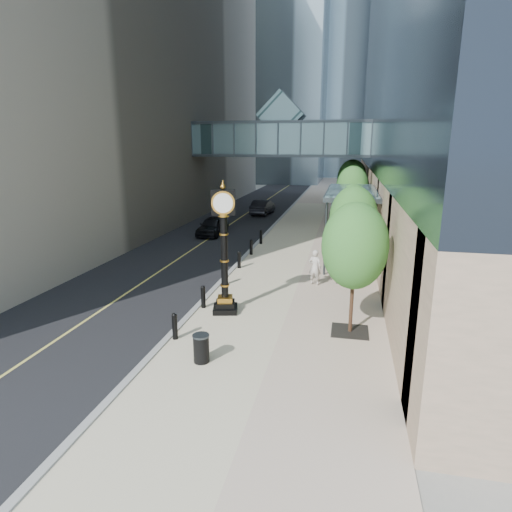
# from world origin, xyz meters

# --- Properties ---
(ground) EXTENTS (320.00, 320.00, 0.00)m
(ground) POSITION_xyz_m (0.00, 0.00, 0.00)
(ground) COLOR gray
(ground) RESTS_ON ground
(road) EXTENTS (8.00, 180.00, 0.02)m
(road) POSITION_xyz_m (-7.00, 40.00, 0.01)
(road) COLOR black
(road) RESTS_ON ground
(sidewalk) EXTENTS (8.00, 180.00, 0.06)m
(sidewalk) POSITION_xyz_m (1.00, 40.00, 0.03)
(sidewalk) COLOR beige
(sidewalk) RESTS_ON ground
(curb) EXTENTS (0.25, 180.00, 0.07)m
(curb) POSITION_xyz_m (-3.00, 40.00, 0.04)
(curb) COLOR gray
(curb) RESTS_ON ground
(distant_tower_c) EXTENTS (22.00, 22.00, 65.00)m
(distant_tower_c) POSITION_xyz_m (-6.00, 120.00, 32.50)
(distant_tower_c) COLOR #A0BBCA
(distant_tower_c) RESTS_ON ground
(skywalk) EXTENTS (17.00, 4.20, 5.80)m
(skywalk) POSITION_xyz_m (-3.00, 28.00, 7.71)
(skywalk) COLOR slate
(skywalk) RESTS_ON ground
(entrance_canopy) EXTENTS (3.00, 8.00, 4.38)m
(entrance_canopy) POSITION_xyz_m (3.48, 14.00, 4.19)
(entrance_canopy) COLOR #383F44
(entrance_canopy) RESTS_ON ground
(bollard_row) EXTENTS (0.20, 16.20, 0.90)m
(bollard_row) POSITION_xyz_m (-2.70, 9.00, 0.51)
(bollard_row) COLOR black
(bollard_row) RESTS_ON sidewalk
(street_trees) EXTENTS (2.74, 28.58, 5.64)m
(street_trees) POSITION_xyz_m (3.60, 17.37, 3.54)
(street_trees) COLOR black
(street_trees) RESTS_ON sidewalk
(street_clock) EXTENTS (1.22, 1.22, 5.42)m
(street_clock) POSITION_xyz_m (-1.64, 3.97, 2.41)
(street_clock) COLOR black
(street_clock) RESTS_ON sidewalk
(trash_bin) EXTENTS (0.60, 0.60, 0.90)m
(trash_bin) POSITION_xyz_m (-1.19, -0.43, 0.51)
(trash_bin) COLOR black
(trash_bin) RESTS_ON sidewalk
(pedestrian) EXTENTS (0.76, 0.60, 1.83)m
(pedestrian) POSITION_xyz_m (1.82, 8.45, 0.98)
(pedestrian) COLOR beige
(pedestrian) RESTS_ON sidewalk
(car_near) EXTENTS (1.79, 4.28, 1.45)m
(car_near) POSITION_xyz_m (-7.13, 19.49, 0.74)
(car_near) COLOR black
(car_near) RESTS_ON road
(car_far) EXTENTS (1.89, 4.68, 1.51)m
(car_far) POSITION_xyz_m (-5.26, 30.67, 0.77)
(car_far) COLOR black
(car_far) RESTS_ON road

